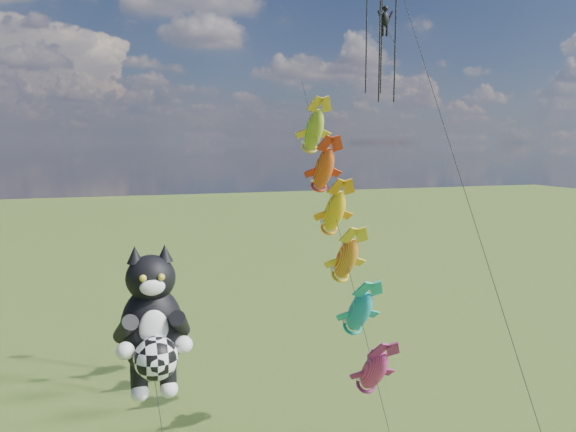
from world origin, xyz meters
name	(u,v)px	position (x,y,z in m)	size (l,w,h in m)	color
cat_kite_rig	(153,324)	(4.53, 6.90, 7.92)	(2.84, 4.33, 11.04)	brown
fish_windsock_rig	(340,235)	(13.85, 10.17, 10.47)	(1.63, 15.95, 18.63)	brown
parafoil_rig	(388,10)	(16.60, 10.92, 21.47)	(1.99, 17.56, 27.36)	brown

